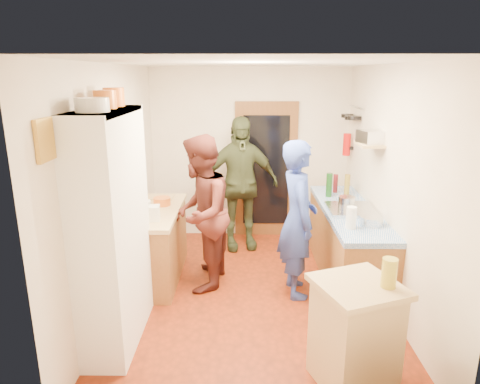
{
  "coord_description": "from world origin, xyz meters",
  "views": [
    {
      "loc": [
        -0.1,
        -4.5,
        2.49
      ],
      "look_at": [
        -0.14,
        0.15,
        1.21
      ],
      "focal_mm": 32.0,
      "sensor_mm": 36.0,
      "label": 1
    }
  ],
  "objects_px": {
    "person_left": "(204,212)",
    "person_back": "(240,184)",
    "hutch_body": "(113,230)",
    "island_base": "(354,337)",
    "person_hob": "(301,220)",
    "right_counter_base": "(347,245)"
  },
  "relations": [
    {
      "from": "person_left",
      "to": "person_back",
      "type": "xyz_separation_m",
      "value": [
        0.42,
        1.17,
        0.05
      ]
    },
    {
      "from": "hutch_body",
      "to": "person_left",
      "type": "bearing_deg",
      "value": 55.68
    },
    {
      "from": "person_back",
      "to": "person_left",
      "type": "bearing_deg",
      "value": -121.21
    },
    {
      "from": "island_base",
      "to": "person_back",
      "type": "distance_m",
      "value": 3.11
    },
    {
      "from": "person_back",
      "to": "hutch_body",
      "type": "bearing_deg",
      "value": -128.66
    },
    {
      "from": "island_base",
      "to": "person_hob",
      "type": "xyz_separation_m",
      "value": [
        -0.25,
        1.52,
        0.47
      ]
    },
    {
      "from": "person_hob",
      "to": "person_back",
      "type": "relative_size",
      "value": 0.93
    },
    {
      "from": "person_hob",
      "to": "person_left",
      "type": "relative_size",
      "value": 0.98
    },
    {
      "from": "person_left",
      "to": "island_base",
      "type": "bearing_deg",
      "value": 44.87
    },
    {
      "from": "person_hob",
      "to": "person_left",
      "type": "distance_m",
      "value": 1.14
    },
    {
      "from": "right_counter_base",
      "to": "island_base",
      "type": "distance_m",
      "value": 2.0
    },
    {
      "from": "hutch_body",
      "to": "right_counter_base",
      "type": "bearing_deg",
      "value": 27.47
    },
    {
      "from": "hutch_body",
      "to": "right_counter_base",
      "type": "height_order",
      "value": "hutch_body"
    },
    {
      "from": "island_base",
      "to": "person_hob",
      "type": "height_order",
      "value": "person_hob"
    },
    {
      "from": "person_hob",
      "to": "person_left",
      "type": "bearing_deg",
      "value": 72.77
    },
    {
      "from": "island_base",
      "to": "person_back",
      "type": "xyz_separation_m",
      "value": [
        -0.95,
        2.91,
        0.54
      ]
    },
    {
      "from": "island_base",
      "to": "person_back",
      "type": "relative_size",
      "value": 0.44
    },
    {
      "from": "person_back",
      "to": "right_counter_base",
      "type": "bearing_deg",
      "value": -46.71
    },
    {
      "from": "right_counter_base",
      "to": "person_back",
      "type": "distance_m",
      "value": 1.73
    },
    {
      "from": "island_base",
      "to": "person_back",
      "type": "height_order",
      "value": "person_back"
    },
    {
      "from": "right_counter_base",
      "to": "person_left",
      "type": "height_order",
      "value": "person_left"
    },
    {
      "from": "person_hob",
      "to": "hutch_body",
      "type": "bearing_deg",
      "value": 108.82
    }
  ]
}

